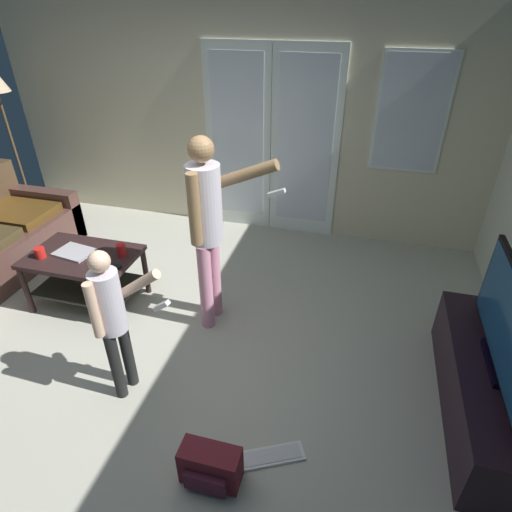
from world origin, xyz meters
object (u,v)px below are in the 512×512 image
tv_stand (483,388)px  flat_screen_tv (508,327)px  laptop_closed (74,252)px  backpack (210,466)px  loose_keyboard (270,456)px  person_adult (208,220)px  tv_remote_black (111,266)px  coffee_table (85,268)px  person_child (112,314)px  cup_near_edge (121,250)px  cup_by_laptop (40,253)px

tv_stand → flat_screen_tv: 0.54m
tv_stand → laptop_closed: laptop_closed is taller
flat_screen_tv → backpack: (-1.61, -0.95, -0.63)m
loose_keyboard → laptop_closed: 2.39m
person_adult → tv_remote_black: 0.96m
flat_screen_tv → tv_remote_black: (-2.92, 0.28, -0.23)m
coffee_table → person_adult: (1.19, 0.06, 0.61)m
person_child → flat_screen_tv: bearing=10.7°
person_adult → cup_near_edge: 0.93m
flat_screen_tv → loose_keyboard: size_ratio=2.68×
coffee_table → tv_stand: bearing=-6.7°
loose_keyboard → cup_by_laptop: (-2.29, 0.98, 0.55)m
coffee_table → laptop_closed: bearing=173.4°
laptop_closed → cup_by_laptop: cup_by_laptop is taller
flat_screen_tv → laptop_closed: bearing=173.3°
tv_stand → tv_remote_black: size_ratio=9.04×
person_child → cup_by_laptop: size_ratio=12.68×
person_child → person_adult: bearing=69.6°
loose_keyboard → laptop_closed: (-2.05, 1.12, 0.52)m
laptop_closed → cup_by_laptop: 0.28m
flat_screen_tv → cup_by_laptop: 3.61m
backpack → tv_remote_black: 1.84m
tv_remote_black → coffee_table: bearing=170.0°
person_adult → flat_screen_tv: bearing=-12.0°
loose_keyboard → tv_remote_black: bearing=148.2°
flat_screen_tv → person_adult: 2.15m
tv_stand → person_child: (-2.43, -0.46, 0.49)m
loose_keyboard → laptop_closed: size_ratio=1.41×
backpack → tv_remote_black: size_ratio=2.10×
tv_stand → backpack: (-1.61, -0.95, -0.09)m
coffee_table → person_child: size_ratio=0.80×
person_child → cup_near_edge: size_ratio=10.33×
person_child → tv_remote_black: bearing=123.6°
tv_stand → backpack: size_ratio=4.30×
loose_keyboard → cup_by_laptop: 2.56m
tv_remote_black → cup_near_edge: bearing=96.9°
flat_screen_tv → tv_stand: bearing=-65.3°
person_adult → backpack: size_ratio=4.59×
person_adult → loose_keyboard: person_adult is taller
person_child → tv_remote_black: 0.91m
person_child → backpack: (0.82, -0.49, -0.58)m
person_adult → cup_by_laptop: 1.57m
flat_screen_tv → cup_near_edge: flat_screen_tv is taller
cup_by_laptop → cup_near_edge: bearing=16.8°
coffee_table → cup_by_laptop: 0.39m
person_adult → backpack: 1.71m
person_adult → loose_keyboard: size_ratio=3.63×
coffee_table → backpack: (1.67, -1.33, -0.25)m
coffee_table → tv_remote_black: (0.36, -0.10, 0.15)m
tv_stand → loose_keyboard: (-1.30, -0.72, -0.21)m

